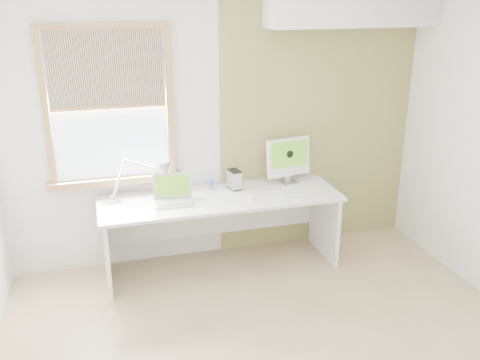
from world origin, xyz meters
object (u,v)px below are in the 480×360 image
object	(u,v)px
laptop	(173,195)
external_drive	(234,180)
imac	(288,158)
desk	(219,214)
desk_lamp	(154,176)

from	to	relation	value
laptop	external_drive	size ratio (longest dim) A/B	1.89
external_drive	imac	bearing A→B (deg)	3.42
desk	imac	size ratio (longest dim) A/B	4.79
desk	desk_lamp	size ratio (longest dim) A/B	3.23
desk	laptop	xyz separation A→B (m)	(-0.43, -0.05, 0.25)
desk_lamp	external_drive	xyz separation A→B (m)	(0.75, 0.00, -0.11)
laptop	imac	distance (m)	1.19
laptop	external_drive	bearing A→B (deg)	14.06
desk	external_drive	size ratio (longest dim) A/B	11.80
desk	external_drive	distance (m)	0.35
desk	desk_lamp	xyz separation A→B (m)	(-0.57, 0.10, 0.40)
desk_lamp	external_drive	distance (m)	0.76
desk_lamp	imac	world-z (taller)	imac
desk_lamp	desk	bearing A→B (deg)	-9.95
laptop	imac	bearing A→B (deg)	9.07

